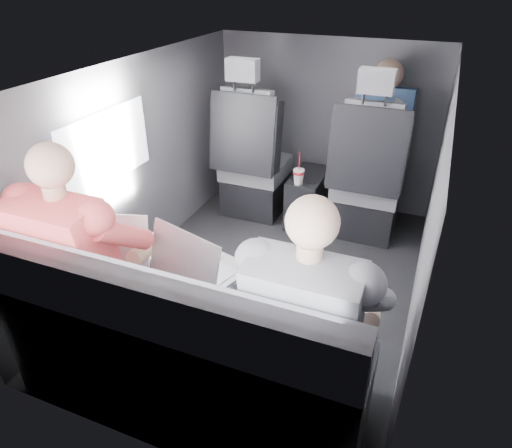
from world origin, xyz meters
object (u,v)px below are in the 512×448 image
at_px(soda_cup, 299,176).
at_px(laptop_white, 128,244).
at_px(front_seat_right, 366,186).
at_px(passenger_front_right, 381,129).
at_px(laptop_silver, 197,264).
at_px(passenger_rear_left, 92,262).
at_px(rear_bench, 182,359).
at_px(laptop_black, 309,296).
at_px(front_seat_left, 253,168).
at_px(passenger_rear_right, 312,323).
at_px(center_console, 307,198).

bearing_deg(soda_cup, laptop_white, -105.86).
relative_size(front_seat_right, passenger_front_right, 1.54).
relative_size(laptop_silver, passenger_rear_left, 0.36).
bearing_deg(rear_bench, laptop_black, 25.64).
distance_m(front_seat_left, passenger_front_right, 1.02).
xyz_separation_m(front_seat_left, passenger_rear_left, (-0.05, -1.81, 0.24)).
bearing_deg(soda_cup, passenger_rear_left, -105.86).
height_order(rear_bench, passenger_rear_right, passenger_rear_right).
bearing_deg(front_seat_right, front_seat_left, 180.00).
height_order(laptop_silver, laptop_black, laptop_silver).
relative_size(front_seat_left, laptop_white, 3.09).
height_order(laptop_white, passenger_front_right, passenger_front_right).
height_order(laptop_black, passenger_front_right, passenger_front_right).
height_order(front_seat_right, laptop_silver, front_seat_right).
bearing_deg(passenger_front_right, passenger_rear_right, -87.93).
bearing_deg(passenger_rear_left, passenger_front_right, 64.92).
height_order(front_seat_right, soda_cup, front_seat_right).
height_order(center_console, passenger_rear_left, passenger_rear_left).
height_order(laptop_white, laptop_black, laptop_black).
height_order(center_console, passenger_front_right, passenger_front_right).
distance_m(laptop_black, passenger_rear_left, 1.00).
bearing_deg(front_seat_left, passenger_front_right, 15.67).
bearing_deg(passenger_rear_left, laptop_white, 74.13).
distance_m(laptop_silver, passenger_rear_right, 0.61).
height_order(laptop_black, passenger_rear_left, passenger_rear_left).
relative_size(front_seat_right, passenger_rear_left, 1.02).
height_order(center_console, laptop_white, laptop_white).
bearing_deg(soda_cup, front_seat_left, 160.70).
height_order(front_seat_left, laptop_white, front_seat_left).
bearing_deg(rear_bench, center_console, 90.00).
bearing_deg(front_seat_right, laptop_silver, -106.69).
xyz_separation_m(center_console, rear_bench, (-0.00, -1.94, 0.11)).
relative_size(front_seat_left, passenger_rear_left, 1.02).
bearing_deg(passenger_rear_left, laptop_silver, 19.57).
relative_size(rear_bench, laptop_white, 3.91).
relative_size(soda_cup, laptop_black, 0.50).
relative_size(center_console, laptop_silver, 1.06).
relative_size(front_seat_right, laptop_silver, 2.80).
bearing_deg(passenger_front_right, laptop_black, -89.38).
xyz_separation_m(laptop_silver, passenger_rear_right, (0.59, -0.16, -0.01)).
relative_size(laptop_black, passenger_rear_right, 0.40).
xyz_separation_m(laptop_black, passenger_front_right, (-0.02, 1.92, 0.12)).
xyz_separation_m(center_console, passenger_rear_left, (-0.50, -1.85, 0.43)).
bearing_deg(laptop_silver, rear_bench, -80.38).
bearing_deg(passenger_rear_left, center_console, 74.93).
bearing_deg(rear_bench, soda_cup, 90.85).
height_order(laptop_white, passenger_rear_right, passenger_rear_right).
xyz_separation_m(rear_bench, laptop_black, (0.49, 0.24, 0.33)).
bearing_deg(passenger_rear_right, passenger_rear_left, -179.97).
bearing_deg(passenger_rear_right, laptop_silver, 164.69).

